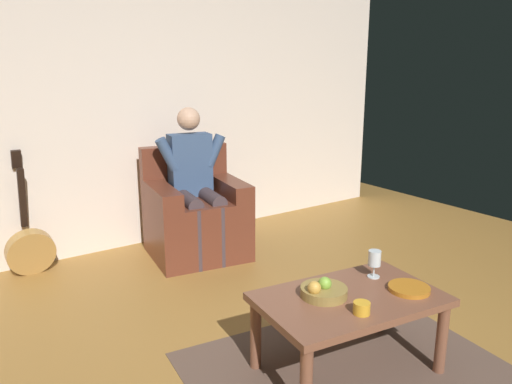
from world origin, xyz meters
TOP-DOWN VIEW (x-y plane):
  - wall_back at (0.00, -2.93)m, footprint 5.82×0.06m
  - rug at (-0.19, -0.39)m, footprint 1.79×1.39m
  - armchair at (-0.34, -2.37)m, footprint 0.87×0.83m
  - person_seated at (-0.34, -2.34)m, footprint 0.62×0.63m
  - coffee_table at (-0.19, -0.39)m, footprint 1.02×0.71m
  - guitar at (0.92, -2.73)m, footprint 0.36×0.25m
  - wine_glass_near at (-0.47, -0.48)m, footprint 0.07×0.07m
  - fruit_bowl at (-0.07, -0.46)m, footprint 0.24×0.24m
  - decorative_dish at (-0.49, -0.25)m, footprint 0.22×0.22m
  - candle_jar at (-0.10, -0.22)m, footprint 0.08×0.08m

SIDE VIEW (x-z plane):
  - rug at x=-0.19m, z-range 0.00..0.01m
  - guitar at x=0.92m, z-range -0.27..0.70m
  - armchair at x=-0.34m, z-range -0.12..0.79m
  - coffee_table at x=-0.19m, z-range 0.15..0.59m
  - decorative_dish at x=-0.49m, z-range 0.44..0.46m
  - candle_jar at x=-0.10m, z-range 0.44..0.50m
  - fruit_bowl at x=-0.07m, z-range 0.42..0.52m
  - wine_glass_near at x=-0.47m, z-range 0.46..0.62m
  - person_seated at x=-0.34m, z-range 0.04..1.29m
  - wall_back at x=0.00m, z-range 0.00..2.67m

